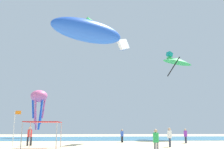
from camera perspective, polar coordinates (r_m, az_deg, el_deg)
name	(u,v)px	position (r m, az deg, el deg)	size (l,w,h in m)	color
ocean_strip	(101,138)	(44.76, -2.58, -14.24)	(110.00, 18.66, 0.03)	teal
canopy_tent	(43,123)	(22.71, -15.33, -10.58)	(2.83, 2.67, 2.25)	#B2B2B7
person_near_tent	(30,134)	(27.05, -18.14, -12.78)	(0.48, 0.44, 1.85)	black
person_leftmost	(156,139)	(17.86, 9.92, -14.24)	(0.39, 0.41, 1.64)	slate
person_central	(122,135)	(31.70, 2.29, -13.46)	(0.38, 0.38, 1.58)	black
person_rightmost	(186,135)	(31.39, 16.32, -12.94)	(0.39, 0.44, 1.65)	#33384C
person_far_shore	(170,136)	(24.67, 12.91, -13.35)	(0.41, 0.44, 1.74)	#33384C
banner_flag	(15,124)	(26.85, -21.13, -10.50)	(0.61, 0.06, 3.39)	silver
kite_box_teal	(170,57)	(49.14, 12.92, 3.85)	(1.38, 1.30, 2.10)	teal
kite_parafoil_white	(123,45)	(34.86, 2.61, 6.79)	(2.32, 4.55, 2.97)	white
kite_octopus_pink	(39,98)	(48.72, -16.22, -5.16)	(3.52, 3.52, 7.22)	pink
kite_delta_green	(177,60)	(44.02, 14.62, 3.11)	(6.63, 6.62, 4.00)	green
kite_inflatable_blue	(88,31)	(26.49, -5.47, 9.83)	(8.33, 6.29, 3.20)	blue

